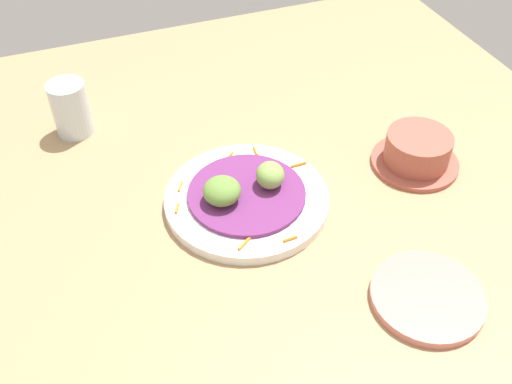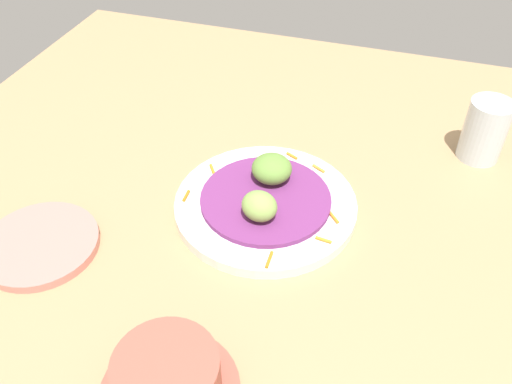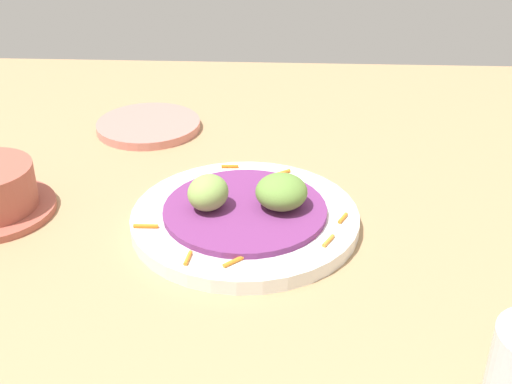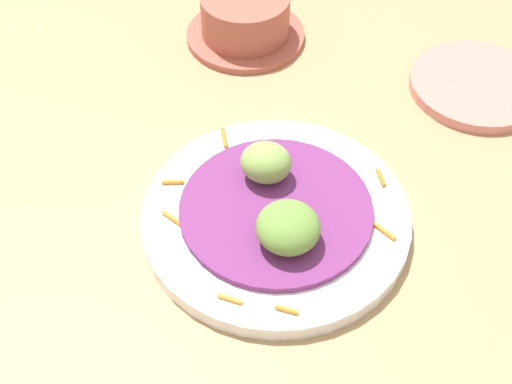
{
  "view_description": "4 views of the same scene",
  "coord_description": "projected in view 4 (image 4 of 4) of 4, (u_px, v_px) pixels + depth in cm",
  "views": [
    {
      "loc": [
        -59.2,
        25.65,
        62.16
      ],
      "look_at": [
        -2.19,
        3.79,
        5.06
      ],
      "focal_mm": 41.6,
      "sensor_mm": 36.0,
      "label": 1
    },
    {
      "loc": [
        13.76,
        -45.21,
        51.16
      ],
      "look_at": [
        -1.9,
        3.86,
        5.54
      ],
      "focal_mm": 38.03,
      "sensor_mm": 36.0,
      "label": 2
    },
    {
      "loc": [
        57.84,
        8.84,
        38.97
      ],
      "look_at": [
        -2.5,
        5.8,
        5.13
      ],
      "focal_mm": 46.32,
      "sensor_mm": 36.0,
      "label": 3
    },
    {
      "loc": [
        6.73,
        43.35,
        50.85
      ],
      "look_at": [
        0.87,
        4.49,
        6.21
      ],
      "focal_mm": 49.12,
      "sensor_mm": 36.0,
      "label": 4
    }
  ],
  "objects": [
    {
      "name": "guac_scoop_left",
      "position": [
        266.0,
        162.0,
        0.62
      ],
      "size": [
        5.79,
        5.5,
        3.62
      ],
      "primitive_type": "ellipsoid",
      "rotation": [
        0.0,
        0.0,
        5.9
      ],
      "color": "#84A851",
      "rests_on": "cabbage_bed"
    },
    {
      "name": "carrot_garnish",
      "position": [
        265.0,
        216.0,
        0.61
      ],
      "size": [
        20.36,
        21.65,
        0.4
      ],
      "color": "orange",
      "rests_on": "main_plate"
    },
    {
      "name": "main_plate",
      "position": [
        276.0,
        218.0,
        0.62
      ],
      "size": [
        23.78,
        23.78,
        1.53
      ],
      "primitive_type": "cylinder",
      "color": "white",
      "rests_on": "table_surface"
    },
    {
      "name": "table_surface",
      "position": [
        258.0,
        192.0,
        0.66
      ],
      "size": [
        110.0,
        110.0,
        2.0
      ],
      "primitive_type": "cube",
      "color": "tan",
      "rests_on": "ground"
    },
    {
      "name": "side_plate_small",
      "position": [
        477.0,
        85.0,
        0.74
      ],
      "size": [
        14.21,
        14.21,
        1.14
      ],
      "primitive_type": "cylinder",
      "color": "tan",
      "rests_on": "table_surface"
    },
    {
      "name": "terracotta_bowl",
      "position": [
        245.0,
        20.0,
        0.79
      ],
      "size": [
        13.53,
        13.53,
        5.53
      ],
      "color": "#A85142",
      "rests_on": "table_surface"
    },
    {
      "name": "guac_scoop_center",
      "position": [
        288.0,
        227.0,
        0.57
      ],
      "size": [
        7.57,
        7.56,
        3.52
      ],
      "primitive_type": "ellipsoid",
      "rotation": [
        0.0,
        0.0,
        4.01
      ],
      "color": "olive",
      "rests_on": "cabbage_bed"
    },
    {
      "name": "cabbage_bed",
      "position": [
        276.0,
        210.0,
        0.61
      ],
      "size": [
        17.04,
        17.04,
        0.68
      ],
      "primitive_type": "cylinder",
      "color": "#702D6B",
      "rests_on": "main_plate"
    }
  ]
}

